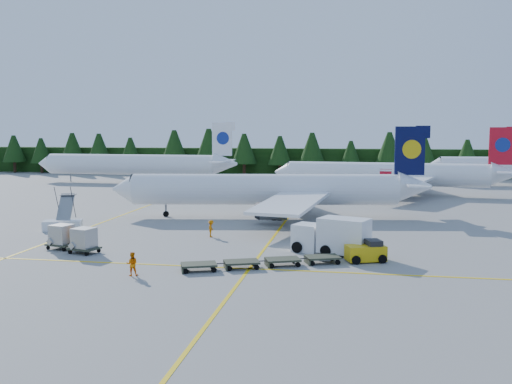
% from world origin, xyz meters
% --- Properties ---
extents(ground, '(320.00, 320.00, 0.00)m').
position_xyz_m(ground, '(0.00, 0.00, 0.00)').
color(ground, gray).
rests_on(ground, ground).
extents(taxi_stripe_a, '(0.25, 120.00, 0.01)m').
position_xyz_m(taxi_stripe_a, '(-14.00, 20.00, 0.01)').
color(taxi_stripe_a, yellow).
rests_on(taxi_stripe_a, ground).
extents(taxi_stripe_b, '(0.25, 120.00, 0.01)m').
position_xyz_m(taxi_stripe_b, '(6.00, 20.00, 0.01)').
color(taxi_stripe_b, yellow).
rests_on(taxi_stripe_b, ground).
extents(taxi_stripe_cross, '(80.00, 0.25, 0.01)m').
position_xyz_m(taxi_stripe_cross, '(0.00, -6.00, 0.01)').
color(taxi_stripe_cross, yellow).
rests_on(taxi_stripe_cross, ground).
extents(treeline_hedge, '(220.00, 4.00, 6.00)m').
position_xyz_m(treeline_hedge, '(0.00, 82.00, 3.00)').
color(treeline_hedge, black).
rests_on(treeline_hedge, ground).
extents(airliner_navy, '(36.50, 29.83, 10.66)m').
position_xyz_m(airliner_navy, '(2.63, 19.03, 3.20)').
color(airliner_navy, white).
rests_on(airliner_navy, ground).
extents(airliner_red, '(36.59, 30.01, 10.64)m').
position_xyz_m(airliner_red, '(17.91, 45.50, 3.20)').
color(airliner_red, white).
rests_on(airliner_red, ground).
extents(airliner_far_left, '(39.69, 4.91, 11.54)m').
position_xyz_m(airliner_far_left, '(-30.14, 57.28, 3.62)').
color(airliner_far_left, white).
rests_on(airliner_far_left, ground).
extents(airstairs, '(4.18, 5.68, 3.39)m').
position_xyz_m(airstairs, '(-16.11, 7.26, 0.74)').
color(airstairs, white).
rests_on(airstairs, ground).
extents(service_truck, '(6.76, 4.46, 3.07)m').
position_xyz_m(service_truck, '(11.74, 0.31, 1.52)').
color(service_truck, white).
rests_on(service_truck, ground).
extents(baggage_tug, '(3.35, 2.51, 1.60)m').
position_xyz_m(baggage_tug, '(14.63, -2.13, 0.79)').
color(baggage_tug, gold).
rests_on(baggage_tug, ground).
extents(dolly_train, '(11.75, 6.38, 0.15)m').
position_xyz_m(dolly_train, '(6.86, -5.27, 0.48)').
color(dolly_train, '#363A2A').
rests_on(dolly_train, ground).
extents(uld_pair, '(5.40, 3.60, 1.78)m').
position_xyz_m(uld_pair, '(-9.95, -2.46, 1.20)').
color(uld_pair, '#363A2A').
rests_on(uld_pair, ground).
extents(crew_a, '(0.75, 0.55, 1.91)m').
position_xyz_m(crew_a, '(-9.78, -1.64, 0.95)').
color(crew_a, orange).
rests_on(crew_a, ground).
extents(crew_b, '(0.98, 0.86, 1.69)m').
position_xyz_m(crew_b, '(-1.82, -9.39, 0.85)').
color(crew_b, orange).
rests_on(crew_b, ground).
extents(crew_c, '(0.46, 0.68, 1.64)m').
position_xyz_m(crew_c, '(0.08, 5.75, 0.82)').
color(crew_c, orange).
rests_on(crew_c, ground).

